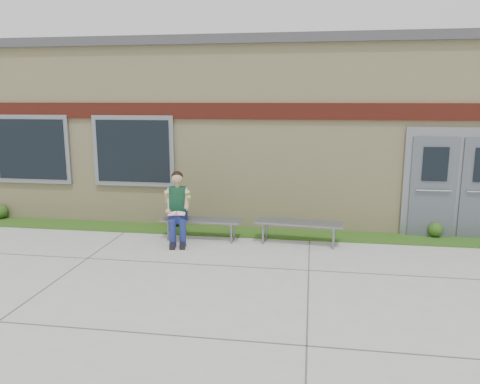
# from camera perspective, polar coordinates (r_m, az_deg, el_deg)

# --- Properties ---
(ground) EXTENTS (80.00, 80.00, 0.00)m
(ground) POSITION_cam_1_polar(r_m,az_deg,el_deg) (7.72, 0.78, -10.45)
(ground) COLOR #9E9E99
(ground) RESTS_ON ground
(grass_strip) EXTENTS (16.00, 0.80, 0.02)m
(grass_strip) POSITION_cam_1_polar(r_m,az_deg,el_deg) (10.16, 2.82, -5.01)
(grass_strip) COLOR #254412
(grass_strip) RESTS_ON ground
(school_building) EXTENTS (16.20, 6.22, 4.20)m
(school_building) POSITION_cam_1_polar(r_m,az_deg,el_deg) (13.15, 4.46, 7.95)
(school_building) COLOR beige
(school_building) RESTS_ON ground
(bench_left) EXTENTS (1.64, 0.47, 0.43)m
(bench_left) POSITION_cam_1_polar(r_m,az_deg,el_deg) (9.70, -4.74, -3.87)
(bench_left) COLOR slate
(bench_left) RESTS_ON ground
(bench_right) EXTENTS (1.76, 0.63, 0.45)m
(bench_right) POSITION_cam_1_polar(r_m,az_deg,el_deg) (9.45, 7.18, -4.23)
(bench_right) COLOR slate
(bench_right) RESTS_ON ground
(girl) EXTENTS (0.59, 0.94, 1.43)m
(girl) POSITION_cam_1_polar(r_m,az_deg,el_deg) (9.52, -7.62, -1.80)
(girl) COLOR navy
(girl) RESTS_ON ground
(shrub_west) EXTENTS (0.35, 0.35, 0.35)m
(shrub_west) POSITION_cam_1_polar(r_m,az_deg,el_deg) (12.68, -27.20, -2.12)
(shrub_west) COLOR #254412
(shrub_west) RESTS_ON grass_strip
(shrub_mid) EXTENTS (0.38, 0.38, 0.38)m
(shrub_mid) POSITION_cam_1_polar(r_m,az_deg,el_deg) (10.73, -7.87, -3.12)
(shrub_mid) COLOR #254412
(shrub_mid) RESTS_ON grass_strip
(shrub_east) EXTENTS (0.30, 0.30, 0.30)m
(shrub_east) POSITION_cam_1_polar(r_m,az_deg,el_deg) (10.64, 22.71, -4.25)
(shrub_east) COLOR #254412
(shrub_east) RESTS_ON grass_strip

